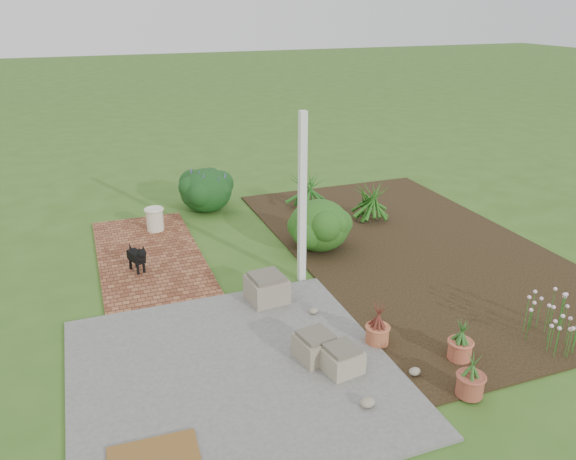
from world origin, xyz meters
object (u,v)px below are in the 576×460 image
object	(u,v)px
cream_ceramic_urn	(155,220)
evergreen_shrub	(319,224)
stone_trough_near	(316,347)
black_dog	(137,256)

from	to	relation	value
cream_ceramic_urn	evergreen_shrub	distance (m)	2.99
stone_trough_near	cream_ceramic_urn	distance (m)	4.71
black_dog	stone_trough_near	bearing A→B (deg)	-82.17
cream_ceramic_urn	evergreen_shrub	xyz separation A→B (m)	(2.43, -1.72, 0.22)
stone_trough_near	cream_ceramic_urn	xyz separation A→B (m)	(-1.15, 4.57, 0.06)
evergreen_shrub	cream_ceramic_urn	bearing A→B (deg)	144.68
black_dog	cream_ceramic_urn	world-z (taller)	black_dog
black_dog	cream_ceramic_urn	bearing A→B (deg)	52.21
stone_trough_near	black_dog	xyz separation A→B (m)	(-1.64, 2.97, 0.11)
stone_trough_near	black_dog	bearing A→B (deg)	118.81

